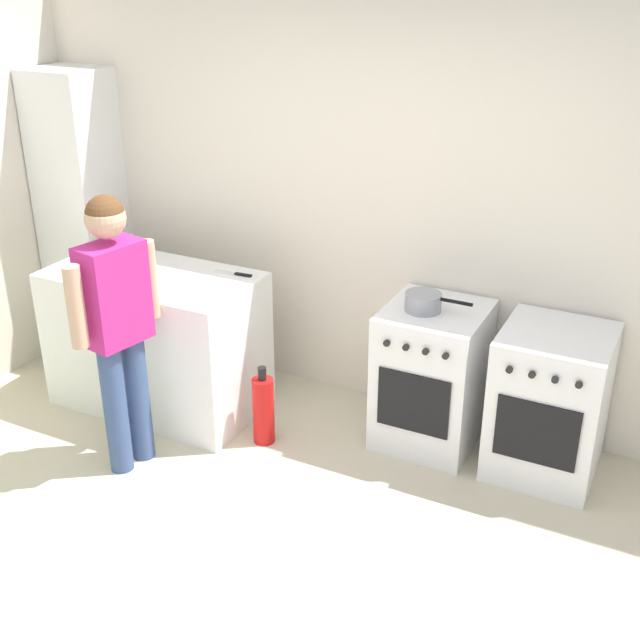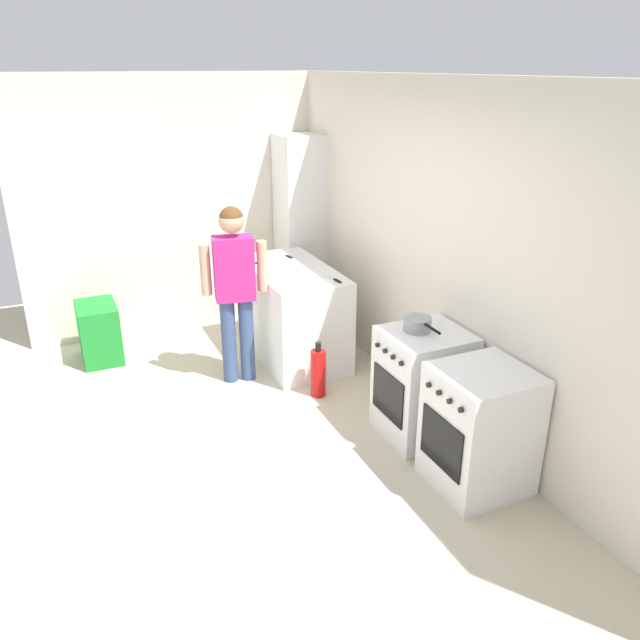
{
  "view_description": "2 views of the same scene",
  "coord_description": "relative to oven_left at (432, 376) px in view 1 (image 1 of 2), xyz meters",
  "views": [
    {
      "loc": [
        1.62,
        -2.4,
        2.69
      ],
      "look_at": [
        -0.07,
        0.95,
        0.96
      ],
      "focal_mm": 45.0,
      "sensor_mm": 36.0,
      "label": 1
    },
    {
      "loc": [
        3.83,
        -0.85,
        2.67
      ],
      "look_at": [
        -0.02,
        0.89,
        0.93
      ],
      "focal_mm": 35.0,
      "sensor_mm": 36.0,
      "label": 2
    }
  ],
  "objects": [
    {
      "name": "ground_plane",
      "position": [
        -0.35,
        -1.58,
        -0.43
      ],
      "size": [
        8.0,
        8.0,
        0.0
      ],
      "primitive_type": "plane",
      "color": "beige"
    },
    {
      "name": "back_wall",
      "position": [
        -0.35,
        0.37,
        0.87
      ],
      "size": [
        6.0,
        0.1,
        2.6
      ],
      "primitive_type": "cube",
      "color": "silver",
      "rests_on": "ground"
    },
    {
      "name": "counter_unit",
      "position": [
        -1.7,
        -0.38,
        0.02
      ],
      "size": [
        1.3,
        0.7,
        0.9
      ],
      "primitive_type": "cube",
      "color": "white",
      "rests_on": "ground"
    },
    {
      "name": "oven_left",
      "position": [
        0.0,
        0.0,
        0.0
      ],
      "size": [
        0.56,
        0.62,
        0.85
      ],
      "color": "white",
      "rests_on": "ground"
    },
    {
      "name": "oven_right",
      "position": [
        0.68,
        0.0,
        0.0
      ],
      "size": [
        0.58,
        0.62,
        0.85
      ],
      "color": "white",
      "rests_on": "ground"
    },
    {
      "name": "pot",
      "position": [
        -0.06,
        -0.04,
        0.48
      ],
      "size": [
        0.39,
        0.21,
        0.1
      ],
      "color": "gray",
      "rests_on": "oven_left"
    },
    {
      "name": "knife_carving",
      "position": [
        -1.85,
        -0.56,
        0.48
      ],
      "size": [
        0.3,
        0.18,
        0.01
      ],
      "color": "silver",
      "rests_on": "counter_unit"
    },
    {
      "name": "knife_paring",
      "position": [
        -2.0,
        -0.26,
        0.48
      ],
      "size": [
        0.21,
        0.07,
        0.01
      ],
      "color": "silver",
      "rests_on": "counter_unit"
    },
    {
      "name": "knife_utility",
      "position": [
        -1.24,
        -0.16,
        0.48
      ],
      "size": [
        0.25,
        0.05,
        0.01
      ],
      "color": "silver",
      "rests_on": "counter_unit"
    },
    {
      "name": "person",
      "position": [
        -1.44,
        -1.01,
        0.52
      ],
      "size": [
        0.26,
        0.56,
        1.59
      ],
      "color": "#384C7A",
      "rests_on": "ground"
    },
    {
      "name": "fire_extinguisher",
      "position": [
        -0.87,
        -0.48,
        -0.21
      ],
      "size": [
        0.13,
        0.13,
        0.5
      ],
      "color": "red",
      "rests_on": "ground"
    },
    {
      "name": "larder_cabinet",
      "position": [
        -2.65,
        0.1,
        0.57
      ],
      "size": [
        0.48,
        0.44,
        2.0
      ],
      "primitive_type": "cube",
      "color": "white",
      "rests_on": "ground"
    }
  ]
}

